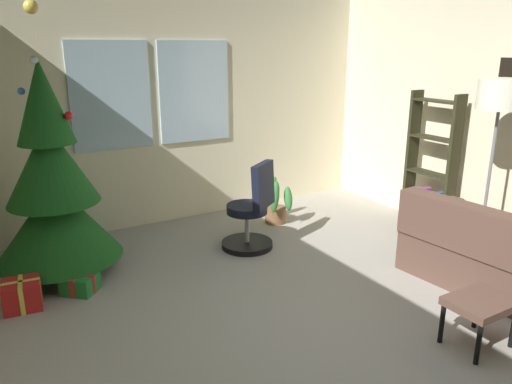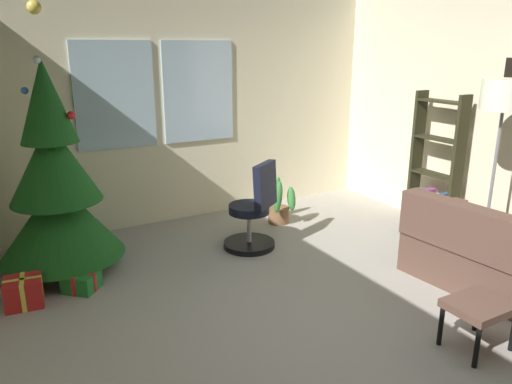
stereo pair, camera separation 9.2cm
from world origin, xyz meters
The scene contains 10 objects.
ground_plane centered at (0.00, 0.00, -0.05)m, with size 5.06×6.10×0.10m, color #9D978E.
wall_back_with_windows centered at (-0.02, 3.10, 1.44)m, with size 5.06×0.12×2.88m.
footstool centered at (0.69, -0.65, 0.32)m, with size 0.46×0.37×0.37m.
holiday_tree centered at (-1.71, 2.18, 0.83)m, with size 1.16×1.16×2.50m.
gift_box_red centered at (-2.12, 1.64, 0.12)m, with size 0.33×0.31×0.25m.
gift_box_green centered at (-1.65, 1.68, 0.08)m, with size 0.37×0.37×0.17m.
office_chair centered at (0.18, 1.76, 0.37)m, with size 0.58×0.59×0.96m.
bookshelf centered at (2.31, 1.23, 0.70)m, with size 0.18×0.64×1.62m.
floor_lamp centered at (1.93, 0.23, 1.60)m, with size 0.42×0.42×1.84m.
potted_plant centered at (0.82, 2.29, 0.24)m, with size 0.37×0.50×0.59m.
Camera 2 is at (-2.24, -2.58, 2.13)m, focal length 34.39 mm.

